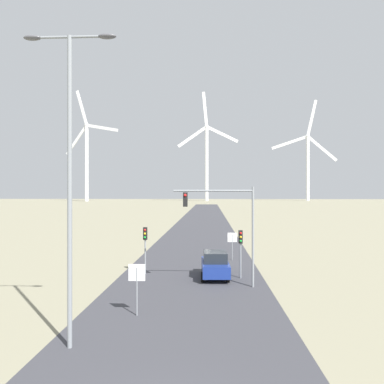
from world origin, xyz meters
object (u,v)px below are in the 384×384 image
traffic_light_post_near_left (145,240)px  wind_turbine_far_left (87,154)px  wind_turbine_center (308,159)px  stop_sign_near (137,280)px  traffic_light_mast_overhead (225,215)px  stop_sign_far (232,241)px  streetlamp (70,155)px  traffic_light_post_near_right (241,243)px  wind_turbine_left (207,155)px  car_approaching (215,265)px

traffic_light_post_near_left → wind_turbine_far_left: wind_turbine_far_left is taller
traffic_light_post_near_left → wind_turbine_center: size_ratio=0.05×
stop_sign_near → traffic_light_mast_overhead: 7.72m
traffic_light_mast_overhead → stop_sign_far: bearing=83.8°
streetlamp → traffic_light_post_near_right: 14.82m
stop_sign_far → traffic_light_post_near_left: 8.93m
traffic_light_post_near_left → wind_turbine_left: (2.88, 213.24, 27.31)m
traffic_light_post_near_left → traffic_light_post_near_right: size_ratio=1.03×
traffic_light_post_near_left → wind_turbine_center: (69.81, 224.37, 24.94)m
stop_sign_near → wind_turbine_left: 223.95m
traffic_light_post_near_right → traffic_light_mast_overhead: traffic_light_mast_overhead is taller
traffic_light_post_near_right → streetlamp: bearing=-122.2°
stop_sign_near → wind_turbine_left: (1.73, 222.18, 28.07)m
stop_sign_far → wind_turbine_far_left: bearing=111.7°
traffic_light_post_near_left → wind_turbine_center: 236.30m
wind_turbine_far_left → traffic_light_post_near_left: bearing=-70.5°
stop_sign_near → wind_turbine_center: (68.67, 233.31, 25.69)m
traffic_light_mast_overhead → car_approaching: (-0.60, 2.39, -3.57)m
car_approaching → wind_turbine_left: 216.08m
traffic_light_mast_overhead → streetlamp: bearing=-123.7°
wind_turbine_left → traffic_light_mast_overhead: bearing=-89.3°
traffic_light_post_near_left → streetlamp: bearing=-93.1°
stop_sign_far → car_approaching: size_ratio=0.57×
streetlamp → traffic_light_post_near_left: (0.69, 12.70, -4.84)m
traffic_light_mast_overhead → wind_turbine_left: 218.01m
wind_turbine_far_left → wind_turbine_left: size_ratio=1.00×
wind_turbine_far_left → wind_turbine_center: (142.05, 20.20, -2.53)m
wind_turbine_left → wind_turbine_far_left: bearing=-173.1°
traffic_light_post_near_left → stop_sign_far: bearing=42.0°
streetlamp → traffic_light_post_near_left: bearing=86.9°
wind_turbine_left → traffic_light_post_near_left: bearing=-90.8°
car_approaching → wind_turbine_left: (-2.13, 214.13, 28.88)m
traffic_light_post_near_left → traffic_light_mast_overhead: traffic_light_mast_overhead is taller
stop_sign_far → traffic_light_post_near_right: 6.88m
wind_turbine_center → traffic_light_post_near_left: bearing=-107.3°
traffic_light_mast_overhead → car_approaching: bearing=104.0°
stop_sign_far → wind_turbine_center: 228.83m
traffic_light_post_near_right → wind_turbine_left: bearing=91.0°
traffic_light_mast_overhead → wind_turbine_center: bearing=74.2°
traffic_light_mast_overhead → wind_turbine_far_left: (-77.84, 207.45, 25.47)m
stop_sign_near → stop_sign_far: (5.46, 14.90, -0.08)m
traffic_light_post_near_right → wind_turbine_far_left: size_ratio=0.05×
streetlamp → stop_sign_near: 6.99m
stop_sign_near → wind_turbine_center: size_ratio=0.04×
streetlamp → traffic_light_post_near_right: size_ratio=3.63×
traffic_light_post_near_left → wind_turbine_left: 215.00m
streetlamp → stop_sign_near: (1.84, 3.76, -5.59)m
stop_sign_near → traffic_light_post_near_right: (5.61, 8.06, 0.68)m
car_approaching → wind_turbine_far_left: wind_turbine_far_left is taller
wind_turbine_center → stop_sign_near: bearing=-106.4°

